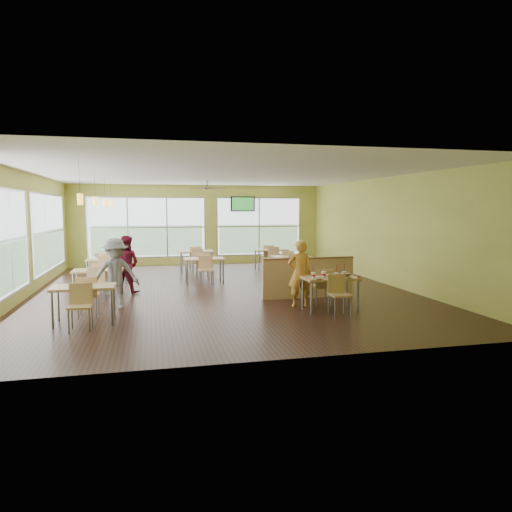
# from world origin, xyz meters

# --- Properties ---
(room) EXTENTS (12.00, 12.04, 3.20)m
(room) POSITION_xyz_m (0.00, 0.00, 1.60)
(room) COLOR black
(room) RESTS_ON ground
(window_bays) EXTENTS (9.24, 10.24, 2.38)m
(window_bays) POSITION_xyz_m (-2.65, 3.08, 1.48)
(window_bays) COLOR white
(window_bays) RESTS_ON room
(main_table) EXTENTS (1.22, 1.52, 0.87)m
(main_table) POSITION_xyz_m (2.00, -3.00, 0.63)
(main_table) COLOR tan
(main_table) RESTS_ON floor
(half_wall_divider) EXTENTS (2.40, 0.14, 1.04)m
(half_wall_divider) POSITION_xyz_m (2.00, -1.55, 0.52)
(half_wall_divider) COLOR tan
(half_wall_divider) RESTS_ON floor
(dining_tables) EXTENTS (6.92, 8.72, 0.87)m
(dining_tables) POSITION_xyz_m (-1.05, 1.71, 0.63)
(dining_tables) COLOR tan
(dining_tables) RESTS_ON floor
(pendant_lights) EXTENTS (0.11, 7.31, 0.86)m
(pendant_lights) POSITION_xyz_m (-3.20, 0.68, 2.45)
(pendant_lights) COLOR #2D2119
(pendant_lights) RESTS_ON ceiling
(ceiling_fan) EXTENTS (1.25, 1.25, 0.29)m
(ceiling_fan) POSITION_xyz_m (-0.00, 3.00, 2.95)
(ceiling_fan) COLOR #2D2119
(ceiling_fan) RESTS_ON ceiling
(tv_backwall) EXTENTS (1.00, 0.07, 0.60)m
(tv_backwall) POSITION_xyz_m (1.80, 5.90, 2.45)
(tv_backwall) COLOR black
(tv_backwall) RESTS_ON wall_back
(man_plaid) EXTENTS (0.61, 0.44, 1.55)m
(man_plaid) POSITION_xyz_m (1.46, -2.47, 0.78)
(man_plaid) COLOR orange
(man_plaid) RESTS_ON floor
(patron_maroon) EXTENTS (0.93, 0.85, 1.55)m
(patron_maroon) POSITION_xyz_m (-2.56, 0.19, 0.78)
(patron_maroon) COLOR maroon
(patron_maroon) RESTS_ON floor
(patron_grey) EXTENTS (1.10, 0.72, 1.61)m
(patron_grey) POSITION_xyz_m (-2.69, -1.76, 0.80)
(patron_grey) COLOR slate
(patron_grey) RESTS_ON floor
(cup_blue) EXTENTS (0.10, 0.10, 0.36)m
(cup_blue) POSITION_xyz_m (1.56, -3.10, 0.82)
(cup_blue) COLOR white
(cup_blue) RESTS_ON main_table
(cup_yellow) EXTENTS (0.10, 0.10, 0.37)m
(cup_yellow) POSITION_xyz_m (1.82, -3.05, 0.82)
(cup_yellow) COLOR white
(cup_yellow) RESTS_ON main_table
(cup_red_near) EXTENTS (0.09, 0.09, 0.32)m
(cup_red_near) POSITION_xyz_m (2.08, -3.16, 0.81)
(cup_red_near) COLOR white
(cup_red_near) RESTS_ON main_table
(cup_red_far) EXTENTS (0.10, 0.10, 0.38)m
(cup_red_far) POSITION_xyz_m (2.25, -3.19, 0.83)
(cup_red_far) COLOR white
(cup_red_far) RESTS_ON main_table
(food_basket) EXTENTS (0.25, 0.25, 0.06)m
(food_basket) POSITION_xyz_m (2.39, -2.93, 0.78)
(food_basket) COLOR black
(food_basket) RESTS_ON main_table
(ketchup_cup) EXTENTS (0.07, 0.07, 0.03)m
(ketchup_cup) POSITION_xyz_m (2.55, -3.30, 0.76)
(ketchup_cup) COLOR #B41523
(ketchup_cup) RESTS_ON main_table
(wrapper_left) EXTENTS (0.19, 0.18, 0.04)m
(wrapper_left) POSITION_xyz_m (1.61, -3.30, 0.77)
(wrapper_left) COLOR #997A4A
(wrapper_left) RESTS_ON main_table
(wrapper_mid) EXTENTS (0.24, 0.22, 0.05)m
(wrapper_mid) POSITION_xyz_m (2.03, -2.87, 0.78)
(wrapper_mid) COLOR #997A4A
(wrapper_mid) RESTS_ON main_table
(wrapper_right) EXTENTS (0.15, 0.14, 0.03)m
(wrapper_right) POSITION_xyz_m (2.32, -3.30, 0.77)
(wrapper_right) COLOR #997A4A
(wrapper_right) RESTS_ON main_table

